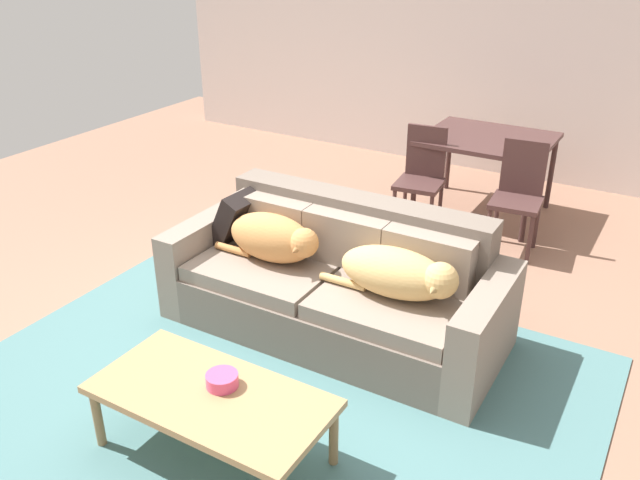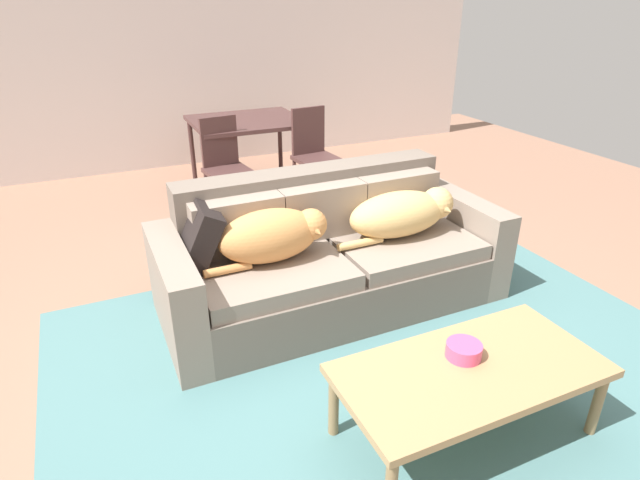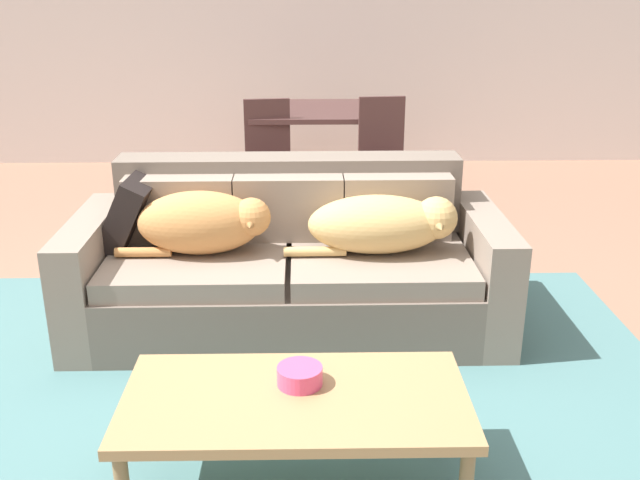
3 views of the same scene
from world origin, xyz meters
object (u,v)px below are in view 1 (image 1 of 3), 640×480
object	(u,v)px
couch	(338,285)
dog_on_right_cushion	(400,274)
dog_on_left_cushion	(275,238)
coffee_table	(211,400)
dining_chair_near_right	(519,192)
dining_table	(488,144)
throw_pillow_by_left_arm	(239,216)
bowl_on_coffee_table	(222,380)
dining_chair_near_left	(422,173)

from	to	relation	value
couch	dog_on_right_cushion	world-z (taller)	couch
dog_on_left_cushion	coffee_table	bearing A→B (deg)	-69.97
dog_on_right_cushion	coffee_table	world-z (taller)	dog_on_right_cushion
coffee_table	dining_chair_near_right	bearing A→B (deg)	78.78
coffee_table	dining_table	size ratio (longest dim) A/B	1.09
dining_chair_near_right	dog_on_right_cushion	bearing A→B (deg)	-101.19
throw_pillow_by_left_arm	dining_chair_near_right	xyz separation A→B (m)	(1.55, 1.79, -0.11)
dog_on_left_cushion	couch	bearing A→B (deg)	14.27
bowl_on_coffee_table	dining_chair_near_left	xyz separation A→B (m)	(-0.27, 3.23, 0.05)
bowl_on_coffee_table	dining_table	distance (m)	3.80
coffee_table	dining_chair_near_left	xyz separation A→B (m)	(-0.25, 3.31, 0.13)
dog_on_left_cushion	dog_on_right_cushion	distance (m)	0.92
couch	bowl_on_coffee_table	size ratio (longest dim) A/B	13.61
dining_chair_near_left	bowl_on_coffee_table	bearing A→B (deg)	-92.51
couch	dining_chair_near_left	distance (m)	1.92
dog_on_right_cushion	bowl_on_coffee_table	xyz separation A→B (m)	(-0.43, -1.21, -0.17)
throw_pillow_by_left_arm	bowl_on_coffee_table	world-z (taller)	throw_pillow_by_left_arm
dog_on_left_cushion	coffee_table	size ratio (longest dim) A/B	0.64
throw_pillow_by_left_arm	dining_chair_near_right	distance (m)	2.37
coffee_table	dining_table	xyz separation A→B (m)	(0.16, 3.86, 0.32)
dining_table	dining_chair_near_left	bearing A→B (deg)	-126.48
couch	dining_table	xyz separation A→B (m)	(0.21, 2.46, 0.35)
couch	dog_on_left_cushion	world-z (taller)	couch
dog_on_right_cushion	dining_chair_near_right	size ratio (longest dim) A/B	0.96
dog_on_right_cushion	throw_pillow_by_left_arm	world-z (taller)	throw_pillow_by_left_arm
coffee_table	dining_table	bearing A→B (deg)	87.63
coffee_table	dining_chair_near_right	size ratio (longest dim) A/B	1.33
throw_pillow_by_left_arm	dining_table	xyz separation A→B (m)	(1.07, 2.41, 0.06)
dog_on_left_cushion	throw_pillow_by_left_arm	distance (m)	0.46
dining_table	dog_on_right_cushion	bearing A→B (deg)	-83.69
dining_chair_near_left	dining_chair_near_right	bearing A→B (deg)	-11.57
dog_on_left_cushion	dining_chair_near_right	world-z (taller)	dining_chair_near_right
throw_pillow_by_left_arm	dining_chair_near_right	world-z (taller)	dining_chair_near_right
coffee_table	couch	bearing A→B (deg)	92.11
dog_on_left_cushion	dining_table	world-z (taller)	dog_on_left_cushion
bowl_on_coffee_table	dining_table	xyz separation A→B (m)	(0.14, 3.78, 0.24)
dog_on_left_cushion	dining_chair_near_right	xyz separation A→B (m)	(1.12, 1.95, -0.10)
throw_pillow_by_left_arm	dining_table	distance (m)	2.63
dog_on_right_cushion	throw_pillow_by_left_arm	xyz separation A→B (m)	(-1.35, 0.16, 0.02)
couch	dog_on_right_cushion	size ratio (longest dim) A/B	2.55
dining_table	coffee_table	bearing A→B (deg)	-92.37
coffee_table	bowl_on_coffee_table	size ratio (longest dim) A/B	7.40
couch	bowl_on_coffee_table	world-z (taller)	couch
throw_pillow_by_left_arm	bowl_on_coffee_table	xyz separation A→B (m)	(0.92, -1.38, -0.19)
couch	dining_chair_near_left	xyz separation A→B (m)	(-0.20, 1.90, 0.16)
dog_on_right_cushion	throw_pillow_by_left_arm	distance (m)	1.36
dog_on_right_cushion	bowl_on_coffee_table	world-z (taller)	dog_on_right_cushion
dog_on_left_cushion	coffee_table	distance (m)	1.40
dining_table	dining_chair_near_left	world-z (taller)	dining_chair_near_left
bowl_on_coffee_table	dining_table	world-z (taller)	dining_table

